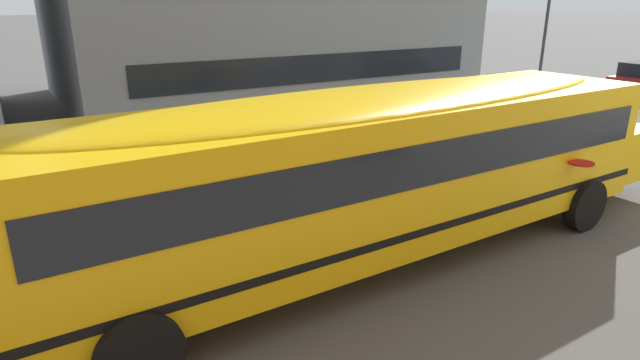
# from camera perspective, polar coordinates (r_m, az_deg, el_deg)

# --- Properties ---
(ground_plane) EXTENTS (400.00, 400.00, 0.00)m
(ground_plane) POSITION_cam_1_polar(r_m,az_deg,el_deg) (10.70, -6.40, -5.97)
(ground_plane) COLOR #54514F
(sidewalk_far) EXTENTS (120.00, 3.00, 0.01)m
(sidewalk_far) POSITION_cam_1_polar(r_m,az_deg,el_deg) (17.77, -17.25, 3.44)
(sidewalk_far) COLOR gray
(sidewalk_far) RESTS_ON ground_plane
(lane_centreline) EXTENTS (110.00, 0.16, 0.01)m
(lane_centreline) POSITION_cam_1_polar(r_m,az_deg,el_deg) (10.70, -6.41, -5.95)
(lane_centreline) COLOR silver
(lane_centreline) RESTS_ON ground_plane
(school_bus) EXTENTS (13.78, 3.27, 3.07)m
(school_bus) POSITION_cam_1_polar(r_m,az_deg,el_deg) (9.31, 7.06, 2.19)
(school_bus) COLOR yellow
(school_bus) RESTS_ON ground_plane
(parked_car_green_mid_block) EXTENTS (3.98, 2.03, 1.64)m
(parked_car_green_mid_block) POSITION_cam_1_polar(r_m,az_deg,el_deg) (23.52, 20.88, 8.76)
(parked_car_green_mid_block) COLOR #236038
(parked_car_green_mid_block) RESTS_ON ground_plane
(street_lamp) EXTENTS (0.44, 0.44, 6.80)m
(street_lamp) POSITION_cam_1_polar(r_m,az_deg,el_deg) (27.07, 23.56, 17.04)
(street_lamp) COLOR #38383D
(street_lamp) RESTS_ON ground_plane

